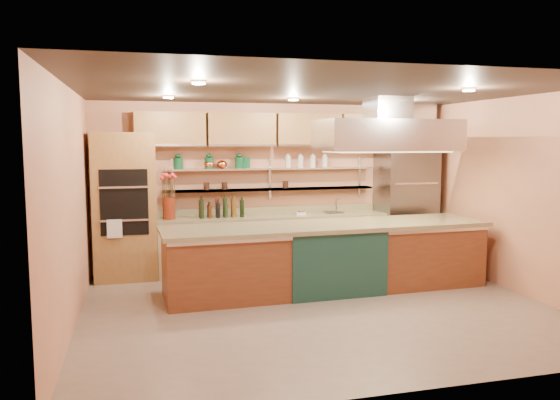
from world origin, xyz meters
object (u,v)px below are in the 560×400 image
object	(u,v)px
island	(328,257)
flower_vase	(169,208)
kitchen_scale	(301,212)
copper_kettle	(222,164)
refrigerator	(405,204)
green_canister	(246,163)

from	to	relation	value
island	flower_vase	xyz separation A→B (m)	(-2.18, 1.38, 0.62)
kitchen_scale	copper_kettle	distance (m)	1.54
refrigerator	green_canister	size ratio (longest dim) A/B	11.62
refrigerator	island	bearing A→B (deg)	-144.81
refrigerator	flower_vase	bearing A→B (deg)	179.86
kitchen_scale	green_canister	xyz separation A→B (m)	(-0.89, 0.22, 0.83)
flower_vase	copper_kettle	bearing A→B (deg)	13.90
copper_kettle	green_canister	distance (m)	0.40
refrigerator	green_canister	world-z (taller)	refrigerator
refrigerator	copper_kettle	bearing A→B (deg)	175.94
kitchen_scale	flower_vase	bearing A→B (deg)	-158.09
flower_vase	refrigerator	bearing A→B (deg)	-0.14
island	flower_vase	bearing A→B (deg)	145.78
green_canister	island	bearing A→B (deg)	-60.97
island	kitchen_scale	distance (m)	1.47
flower_vase	copper_kettle	world-z (taller)	copper_kettle
island	refrigerator	bearing A→B (deg)	33.37
flower_vase	kitchen_scale	bearing A→B (deg)	0.00
island	green_canister	distance (m)	2.26
island	kitchen_scale	world-z (taller)	kitchen_scale
copper_kettle	refrigerator	bearing A→B (deg)	-4.06
copper_kettle	kitchen_scale	bearing A→B (deg)	-9.64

